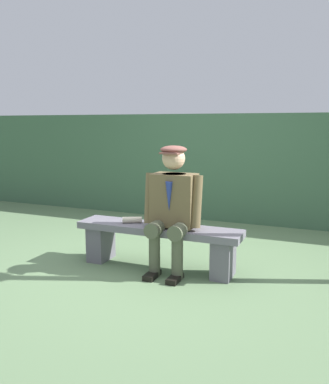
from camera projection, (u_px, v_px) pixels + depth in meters
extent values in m
plane|color=#5E7B54|center=(158.00, 268.00, 4.19)|extent=(30.00, 30.00, 0.00)
cube|color=slate|center=(158.00, 229.00, 4.12)|extent=(1.71, 0.36, 0.07)
cube|color=#5D5A65|center=(223.00, 258.00, 3.90)|extent=(0.19, 0.31, 0.38)
cube|color=#5D5A65|center=(101.00, 243.00, 4.41)|extent=(0.19, 0.31, 0.38)
cube|color=brown|center=(174.00, 200.00, 4.00)|extent=(0.43, 0.26, 0.52)
cylinder|color=#1E2338|center=(174.00, 177.00, 3.97)|extent=(0.24, 0.24, 0.06)
cone|color=navy|center=(169.00, 196.00, 3.87)|extent=(0.07, 0.07, 0.29)
sphere|color=#DBAD8C|center=(174.00, 158.00, 3.92)|extent=(0.22, 0.22, 0.22)
ellipsoid|color=brown|center=(174.00, 150.00, 3.90)|extent=(0.26, 0.26, 0.08)
cube|color=brown|center=(170.00, 153.00, 3.82)|extent=(0.18, 0.10, 0.02)
cylinder|color=#4F553F|center=(181.00, 229.00, 3.90)|extent=(0.15, 0.39, 0.15)
cylinder|color=#4F553F|center=(177.00, 256.00, 3.84)|extent=(0.11, 0.11, 0.46)
cube|color=black|center=(175.00, 279.00, 3.82)|extent=(0.10, 0.24, 0.05)
cylinder|color=brown|center=(197.00, 201.00, 3.87)|extent=(0.10, 0.16, 0.51)
cylinder|color=#4F553F|center=(159.00, 227.00, 3.99)|extent=(0.15, 0.39, 0.15)
cylinder|color=#4F553F|center=(154.00, 253.00, 3.93)|extent=(0.11, 0.11, 0.46)
cube|color=black|center=(152.00, 275.00, 3.91)|extent=(0.10, 0.24, 0.05)
cylinder|color=brown|center=(150.00, 198.00, 4.06)|extent=(0.12, 0.18, 0.51)
cylinder|color=beige|center=(132.00, 220.00, 4.22)|extent=(0.21, 0.15, 0.07)
cube|color=#3B5E43|center=(219.00, 168.00, 6.17)|extent=(12.00, 0.24, 1.61)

